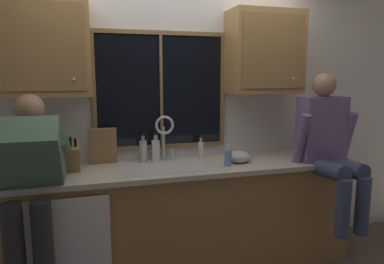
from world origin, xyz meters
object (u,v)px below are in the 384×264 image
object	(u,v)px
person_sitting_on_counter	(328,142)
bottle_amber_small	(143,151)
knife_block	(72,158)
mixing_bowl	(239,157)
cutting_board	(103,146)
soap_dispenser	(228,158)
person_standing	(29,184)
bottle_green_glass	(156,150)
bottle_tall_clear	(201,150)

from	to	relation	value
person_sitting_on_counter	bottle_amber_small	distance (m)	1.57
knife_block	mixing_bowl	distance (m)	1.37
knife_block	cutting_board	bearing A→B (deg)	36.66
cutting_board	knife_block	bearing A→B (deg)	-143.34
cutting_board	soap_dispenser	distance (m)	1.05
person_standing	person_sitting_on_counter	xyz separation A→B (m)	(2.33, 0.03, 0.15)
knife_block	mixing_bowl	world-z (taller)	knife_block
mixing_bowl	soap_dispenser	distance (m)	0.18
person_standing	bottle_green_glass	xyz separation A→B (m)	(0.94, 0.47, 0.07)
person_standing	bottle_amber_small	bearing A→B (deg)	30.51
person_standing	bottle_tall_clear	world-z (taller)	person_standing
mixing_bowl	soap_dispenser	size ratio (longest dim) A/B	1.14
bottle_amber_small	cutting_board	bearing A→B (deg)	175.61
cutting_board	mixing_bowl	bearing A→B (deg)	-11.95
person_sitting_on_counter	mixing_bowl	distance (m)	0.76
knife_block	bottle_green_glass	xyz separation A→B (m)	(0.68, 0.14, -0.01)
soap_dispenser	bottle_green_glass	bearing A→B (deg)	151.38
bottle_green_glass	bottle_amber_small	bearing A→B (deg)	171.22
person_standing	knife_block	xyz separation A→B (m)	(0.26, 0.34, 0.08)
soap_dispenser	bottle_amber_small	bearing A→B (deg)	154.30
person_sitting_on_counter	cutting_board	xyz separation A→B (m)	(-1.83, 0.49, -0.03)
bottle_tall_clear	soap_dispenser	bearing A→B (deg)	-66.12
person_sitting_on_counter	knife_block	world-z (taller)	person_sitting_on_counter
soap_dispenser	bottle_amber_small	distance (m)	0.73
mixing_bowl	knife_block	bearing A→B (deg)	177.45
person_standing	knife_block	distance (m)	0.43
cutting_board	bottle_tall_clear	size ratio (longest dim) A/B	1.58
bottle_green_glass	person_standing	bearing A→B (deg)	-153.24
cutting_board	bottle_tall_clear	xyz separation A→B (m)	(0.85, -0.03, -0.07)
person_sitting_on_counter	soap_dispenser	xyz separation A→B (m)	(-0.85, 0.15, -0.11)
knife_block	bottle_tall_clear	xyz separation A→B (m)	(1.09, 0.15, -0.03)
knife_block	mixing_bowl	bearing A→B (deg)	-2.55
bottle_tall_clear	bottle_amber_small	bearing A→B (deg)	179.27
knife_block	soap_dispenser	distance (m)	1.24
cutting_board	bottle_amber_small	world-z (taller)	cutting_board
person_standing	cutting_board	size ratio (longest dim) A/B	4.82
person_standing	soap_dispenser	bearing A→B (deg)	6.77
person_sitting_on_counter	person_standing	bearing A→B (deg)	-179.29
person_standing	cutting_board	distance (m)	0.73
person_sitting_on_counter	bottle_amber_small	xyz separation A→B (m)	(-1.50, 0.46, -0.08)
mixing_bowl	bottle_amber_small	world-z (taller)	bottle_amber_small
bottle_tall_clear	bottle_amber_small	world-z (taller)	bottle_amber_small
knife_block	bottle_tall_clear	world-z (taller)	knife_block
cutting_board	soap_dispenser	bearing A→B (deg)	-19.02
person_standing	bottle_amber_small	world-z (taller)	person_standing
knife_block	soap_dispenser	size ratio (longest dim) A/B	1.78
person_standing	bottle_amber_small	distance (m)	0.97
bottle_green_glass	mixing_bowl	bearing A→B (deg)	-15.96
person_standing	soap_dispenser	distance (m)	1.50
cutting_board	mixing_bowl	distance (m)	1.16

